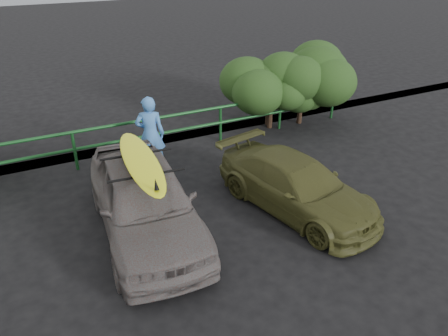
{
  "coord_description": "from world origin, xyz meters",
  "views": [
    {
      "loc": [
        -2.09,
        -5.32,
        5.08
      ],
      "look_at": [
        1.35,
        1.51,
        1.11
      ],
      "focal_mm": 35.0,
      "sensor_mm": 36.0,
      "label": 1
    }
  ],
  "objects_px": {
    "guardrail": "(115,143)",
    "man": "(150,134)",
    "sedan": "(145,200)",
    "surfboard": "(141,161)",
    "olive_vehicle": "(296,185)"
  },
  "relations": [
    {
      "from": "guardrail",
      "to": "man",
      "type": "height_order",
      "value": "man"
    },
    {
      "from": "sedan",
      "to": "surfboard",
      "type": "height_order",
      "value": "surfboard"
    },
    {
      "from": "guardrail",
      "to": "olive_vehicle",
      "type": "xyz_separation_m",
      "value": [
        2.82,
        -3.94,
        0.04
      ]
    },
    {
      "from": "sedan",
      "to": "surfboard",
      "type": "bearing_deg",
      "value": 4.9
    },
    {
      "from": "olive_vehicle",
      "to": "surfboard",
      "type": "relative_size",
      "value": 1.37
    },
    {
      "from": "man",
      "to": "surfboard",
      "type": "xyz_separation_m",
      "value": [
        -0.95,
        -2.51,
        0.61
      ]
    },
    {
      "from": "olive_vehicle",
      "to": "man",
      "type": "xyz_separation_m",
      "value": [
        -2.13,
        3.1,
        0.39
      ]
    },
    {
      "from": "olive_vehicle",
      "to": "surfboard",
      "type": "xyz_separation_m",
      "value": [
        -3.08,
        0.58,
        1.0
      ]
    },
    {
      "from": "guardrail",
      "to": "olive_vehicle",
      "type": "relative_size",
      "value": 3.65
    },
    {
      "from": "sedan",
      "to": "surfboard",
      "type": "xyz_separation_m",
      "value": [
        0.0,
        0.0,
        0.82
      ]
    },
    {
      "from": "guardrail",
      "to": "surfboard",
      "type": "bearing_deg",
      "value": -94.44
    },
    {
      "from": "guardrail",
      "to": "sedan",
      "type": "distance_m",
      "value": 3.37
    },
    {
      "from": "surfboard",
      "to": "man",
      "type": "bearing_deg",
      "value": 74.13
    },
    {
      "from": "man",
      "to": "surfboard",
      "type": "distance_m",
      "value": 2.76
    },
    {
      "from": "guardrail",
      "to": "surfboard",
      "type": "distance_m",
      "value": 3.52
    }
  ]
}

